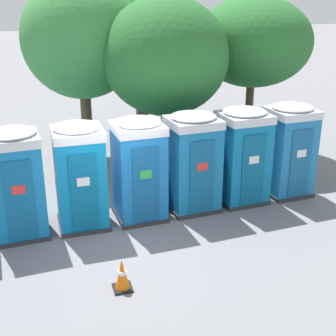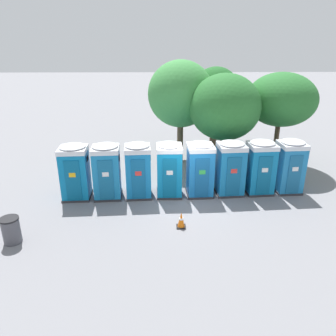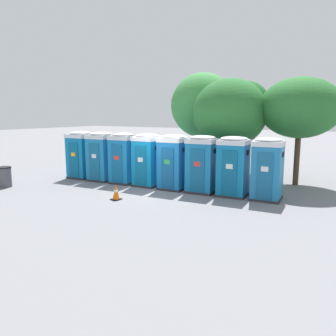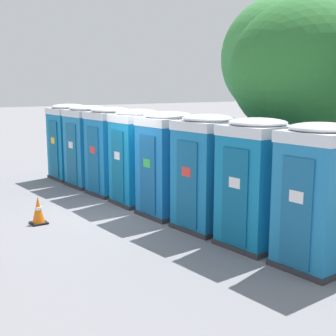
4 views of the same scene
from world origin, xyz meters
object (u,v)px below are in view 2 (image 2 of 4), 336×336
Objects in this scene: portapotty_4 at (200,169)px; portapotty_2 at (138,170)px; portapotty_1 at (107,171)px; portapotty_5 at (230,168)px; portapotty_3 at (169,169)px; street_tree_2 at (181,94)px; trash_can at (11,230)px; street_tree_3 at (225,107)px; portapotty_6 at (260,167)px; portapotty_7 at (290,166)px; traffic_cone at (181,220)px; portapotty_0 at (75,171)px; street_tree_1 at (281,100)px; street_tree_0 at (215,92)px.

portapotty_2 is at bearing -178.16° from portapotty_4.
portapotty_1 is 5.65m from portapotty_5.
portapotty_5 is at bearing 2.66° from portapotty_2.
portapotty_3 and portapotty_4 have the same top height.
street_tree_2 is 5.93× the size of trash_can.
portapotty_4 is 0.49× the size of street_tree_3.
portapotty_5 is 2.60× the size of trash_can.
street_tree_3 reaches higher than portapotty_6.
portapotty_6 is at bearing 2.96° from portapotty_1.
street_tree_2 is (3.56, 4.76, 2.64)m from portapotty_1.
portapotty_3 is 1.00× the size of portapotty_7.
traffic_cone is at bearing -82.11° from portapotty_3.
portapotty_2 is 3.47m from traffic_cone.
portapotty_1 is at bearing 1.80° from portapotty_0.
street_tree_3 is (7.19, 3.25, 2.21)m from portapotty_0.
portapotty_1 is 1.00× the size of portapotty_3.
street_tree_3 is at bearing 45.99° from portapotty_3.
street_tree_1 is at bearing 39.04° from portapotty_4.
portapotty_5 is at bearing -90.43° from street_tree_0.
street_tree_3 is 8.17× the size of traffic_cone.
portapotty_3 is at bearing 2.77° from portapotty_1.
trash_can is (-8.58, -9.49, -3.37)m from street_tree_0.
street_tree_1 is at bearing 48.28° from portapotty_5.
portapotty_3 reaches higher than trash_can.
portapotty_5 is 0.44× the size of street_tree_2.
street_tree_0 is (4.28, 5.82, 2.58)m from portapotty_2.
street_tree_1 is 0.99× the size of street_tree_3.
traffic_cone is (-2.47, -8.61, -3.55)m from street_tree_0.
street_tree_1 reaches higher than portapotty_5.
street_tree_1 reaches higher than portapotty_0.
street_tree_1 is 3.31m from street_tree_3.
portapotty_7 is 7.04m from street_tree_2.
portapotty_1 is at bearing -133.97° from street_tree_0.
street_tree_3 reaches higher than portapotty_0.
portapotty_3 is 7.68m from street_tree_1.
trash_can is (-9.94, -3.97, -0.79)m from portapotty_6.
portapotty_5 is 1.00× the size of portapotty_7.
street_tree_1 is 8.11× the size of traffic_cone.
portapotty_0 is 2.60× the size of trash_can.
street_tree_1 is (10.39, 4.06, 2.45)m from portapotty_0.
portapotty_2 reaches higher than traffic_cone.
street_tree_0 reaches higher than portapotty_7.
street_tree_2 is (4.97, 4.80, 2.64)m from portapotty_0.
traffic_cone is at bearing -148.81° from portapotty_7.
street_tree_1 is 9.50m from traffic_cone.
portapotty_4 is at bearing -175.69° from portapotty_5.
portapotty_5 reaches higher than trash_can.
street_tree_0 is at bearing 74.01° from traffic_cone.
portapotty_2 is 5.71m from trash_can.
portapotty_5 is 5.61m from street_tree_2.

